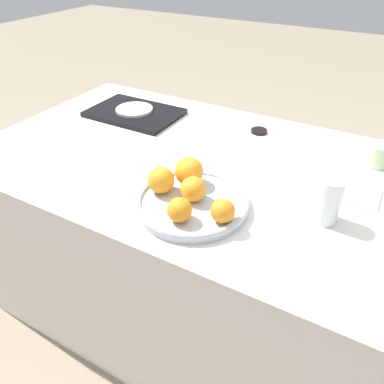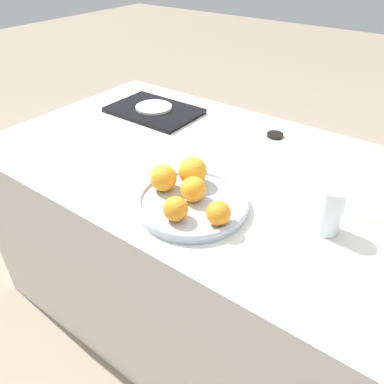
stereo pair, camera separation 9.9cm
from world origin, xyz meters
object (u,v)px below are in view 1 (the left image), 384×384
object	(u,v)px
orange_3	(223,211)
water_glass	(328,200)
fruit_platter	(192,202)
orange_2	(189,171)
side_plate	(134,109)
orange_0	(193,189)
orange_1	(179,210)
cup_1	(379,155)
orange_4	(161,180)
napkin	(354,193)
serving_tray	(135,113)
soy_dish	(259,131)

from	to	relation	value
orange_3	water_glass	size ratio (longest dim) A/B	0.49
fruit_platter	orange_2	bearing A→B (deg)	124.95
orange_2	side_plate	size ratio (longest dim) A/B	0.55
orange_0	side_plate	world-z (taller)	orange_0
fruit_platter	orange_1	distance (m)	0.09
orange_2	cup_1	size ratio (longest dim) A/B	1.08
orange_3	cup_1	world-z (taller)	orange_3
fruit_platter	water_glass	distance (m)	0.35
fruit_platter	side_plate	size ratio (longest dim) A/B	2.07
water_glass	orange_1	bearing A→B (deg)	-146.71
orange_4	napkin	size ratio (longest dim) A/B	0.54
side_plate	orange_3	bearing A→B (deg)	-36.97
orange_1	serving_tray	world-z (taller)	orange_1
orange_1	serving_tray	size ratio (longest dim) A/B	0.18
orange_4	napkin	xyz separation A→B (m)	(0.47, 0.28, -0.05)
orange_3	orange_4	distance (m)	0.21
orange_1	serving_tray	bearing A→B (deg)	135.44
serving_tray	cup_1	size ratio (longest dim) A/B	4.73
orange_1	napkin	size ratio (longest dim) A/B	0.46
napkin	fruit_platter	bearing A→B (deg)	-143.47
cup_1	napkin	world-z (taller)	cup_1
orange_2	side_plate	bearing A→B (deg)	142.17
orange_1	napkin	bearing A→B (deg)	45.14
fruit_platter	serving_tray	xyz separation A→B (m)	(-0.51, 0.43, -0.01)
orange_2	fruit_platter	bearing A→B (deg)	-55.05
orange_0	orange_3	distance (m)	0.12
serving_tray	fruit_platter	bearing A→B (deg)	-40.03
orange_1	serving_tray	distance (m)	0.73
napkin	soy_dish	xyz separation A→B (m)	(-0.38, 0.25, 0.00)
water_glass	cup_1	xyz separation A→B (m)	(0.08, 0.37, -0.03)
cup_1	orange_2	bearing A→B (deg)	-137.71
side_plate	napkin	xyz separation A→B (m)	(0.88, -0.15, -0.02)
orange_2	serving_tray	world-z (taller)	orange_2
serving_tray	napkin	bearing A→B (deg)	-9.61
orange_0	orange_1	size ratio (longest dim) A/B	1.08
side_plate	napkin	distance (m)	0.90
water_glass	side_plate	xyz separation A→B (m)	(-0.83, 0.31, -0.04)
orange_3	cup_1	size ratio (longest dim) A/B	0.81
orange_4	soy_dish	bearing A→B (deg)	80.35
orange_1	water_glass	distance (m)	0.38
orange_4	side_plate	size ratio (longest dim) A/B	0.50
water_glass	serving_tray	bearing A→B (deg)	159.80
orange_4	soy_dish	xyz separation A→B (m)	(0.09, 0.53, -0.05)
orange_1	cup_1	bearing A→B (deg)	55.39
fruit_platter	orange_3	bearing A→B (deg)	-18.81
napkin	orange_2	bearing A→B (deg)	-153.97
orange_2	orange_4	world-z (taller)	orange_2
serving_tray	orange_1	bearing A→B (deg)	-44.56
orange_2	serving_tray	bearing A→B (deg)	142.17
orange_0	soy_dish	distance (m)	0.52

